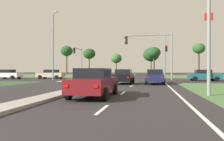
% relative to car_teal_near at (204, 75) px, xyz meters
% --- Properties ---
extents(ground_plane, '(200.00, 200.00, 0.00)m').
position_rel_car_teal_near_xyz_m(ground_plane, '(-12.31, 1.37, -0.78)').
color(ground_plane, '#282628').
extents(grass_verge_far_left, '(35.00, 35.00, 0.01)m').
position_rel_car_teal_near_xyz_m(grass_verge_far_left, '(-37.81, 25.87, -0.77)').
color(grass_verge_far_left, '#476B38').
rests_on(grass_verge_far_left, ground).
extents(median_island_near, '(1.20, 22.00, 0.14)m').
position_rel_car_teal_near_xyz_m(median_island_near, '(-12.31, -17.63, -0.71)').
color(median_island_near, gray).
rests_on(median_island_near, ground).
extents(median_island_far, '(1.20, 36.00, 0.14)m').
position_rel_car_teal_near_xyz_m(median_island_far, '(-12.31, 26.37, -0.71)').
color(median_island_far, gray).
rests_on(median_island_far, ground).
extents(lane_dash_near, '(0.14, 2.00, 0.01)m').
position_rel_car_teal_near_xyz_m(lane_dash_near, '(-8.81, -23.40, -0.77)').
color(lane_dash_near, silver).
rests_on(lane_dash_near, ground).
extents(lane_dash_second, '(0.14, 2.00, 0.01)m').
position_rel_car_teal_near_xyz_m(lane_dash_second, '(-8.81, -17.40, -0.77)').
color(lane_dash_second, silver).
rests_on(lane_dash_second, ground).
extents(lane_dash_third, '(0.14, 2.00, 0.01)m').
position_rel_car_teal_near_xyz_m(lane_dash_third, '(-8.81, -11.40, -0.77)').
color(lane_dash_third, silver).
rests_on(lane_dash_third, ground).
extents(lane_dash_fourth, '(0.14, 2.00, 0.01)m').
position_rel_car_teal_near_xyz_m(lane_dash_fourth, '(-8.81, -5.40, -0.77)').
color(lane_dash_fourth, silver).
rests_on(lane_dash_fourth, ground).
extents(edge_line_right, '(0.14, 24.00, 0.01)m').
position_rel_car_teal_near_xyz_m(edge_line_right, '(-5.46, -16.63, -0.77)').
color(edge_line_right, silver).
rests_on(edge_line_right, ground).
extents(stop_bar_near, '(6.40, 0.50, 0.01)m').
position_rel_car_teal_near_xyz_m(stop_bar_near, '(-8.51, -5.63, -0.77)').
color(stop_bar_near, silver).
rests_on(stop_bar_near, ground).
extents(crosswalk_bar_near, '(0.70, 2.80, 0.01)m').
position_rel_car_teal_near_xyz_m(crosswalk_bar_near, '(-18.71, -3.83, -0.77)').
color(crosswalk_bar_near, silver).
rests_on(crosswalk_bar_near, ground).
extents(crosswalk_bar_second, '(0.70, 2.80, 0.01)m').
position_rel_car_teal_near_xyz_m(crosswalk_bar_second, '(-17.56, -3.83, -0.77)').
color(crosswalk_bar_second, silver).
rests_on(crosswalk_bar_second, ground).
extents(crosswalk_bar_third, '(0.70, 2.80, 0.01)m').
position_rel_car_teal_near_xyz_m(crosswalk_bar_third, '(-16.41, -3.83, -0.77)').
color(crosswalk_bar_third, silver).
rests_on(crosswalk_bar_third, ground).
extents(crosswalk_bar_fourth, '(0.70, 2.80, 0.01)m').
position_rel_car_teal_near_xyz_m(crosswalk_bar_fourth, '(-15.26, -3.83, -0.77)').
color(crosswalk_bar_fourth, silver).
rests_on(crosswalk_bar_fourth, ground).
extents(crosswalk_bar_fifth, '(0.70, 2.80, 0.01)m').
position_rel_car_teal_near_xyz_m(crosswalk_bar_fifth, '(-14.11, -3.83, -0.77)').
color(crosswalk_bar_fifth, silver).
rests_on(crosswalk_bar_fifth, ground).
extents(crosswalk_bar_sixth, '(0.70, 2.80, 0.01)m').
position_rel_car_teal_near_xyz_m(crosswalk_bar_sixth, '(-12.96, -3.83, -0.77)').
color(crosswalk_bar_sixth, silver).
rests_on(crosswalk_bar_sixth, ground).
extents(crosswalk_bar_seventh, '(0.70, 2.80, 0.01)m').
position_rel_car_teal_near_xyz_m(crosswalk_bar_seventh, '(-11.81, -3.83, -0.77)').
color(crosswalk_bar_seventh, silver).
rests_on(crosswalk_bar_seventh, ground).
extents(car_teal_near, '(4.29, 2.08, 1.52)m').
position_rel_car_teal_near_xyz_m(car_teal_near, '(0.00, 0.00, 0.00)').
color(car_teal_near, '#19565B').
rests_on(car_teal_near, ground).
extents(car_maroon_second, '(2.04, 4.62, 1.56)m').
position_rel_car_teal_near_xyz_m(car_maroon_second, '(-10.10, -19.74, 0.02)').
color(car_maroon_second, maroon).
rests_on(car_maroon_second, ground).
extents(car_blue_third, '(2.02, 4.23, 1.55)m').
position_rel_car_teal_near_xyz_m(car_blue_third, '(-14.67, 24.57, 0.01)').
color(car_blue_third, navy).
rests_on(car_blue_third, ground).
extents(car_navy_fourth, '(1.97, 4.59, 1.54)m').
position_rel_car_teal_near_xyz_m(car_navy_fourth, '(-6.66, -7.78, 0.01)').
color(car_navy_fourth, '#161E47').
rests_on(car_navy_fourth, ground).
extents(car_black_fifth, '(2.02, 4.64, 1.55)m').
position_rel_car_teal_near_xyz_m(car_black_fifth, '(-9.94, -7.89, 0.02)').
color(car_black_fifth, black).
rests_on(car_black_fifth, ground).
extents(car_white_sixth, '(4.27, 2.02, 1.55)m').
position_rel_car_teal_near_xyz_m(car_white_sixth, '(-30.13, 0.87, 0.02)').
color(car_white_sixth, silver).
rests_on(car_white_sixth, ground).
extents(car_beige_seventh, '(4.62, 1.96, 1.56)m').
position_rel_car_teal_near_xyz_m(car_beige_seventh, '(-23.67, 2.94, 0.02)').
color(car_beige_seventh, '#BCAD8E').
rests_on(car_beige_seventh, ground).
extents(traffic_signal_far_left, '(0.32, 4.34, 5.54)m').
position_rel_car_teal_near_xyz_m(traffic_signal_far_left, '(-19.91, 6.41, 3.02)').
color(traffic_signal_far_left, gray).
rests_on(traffic_signal_far_left, ground).
extents(traffic_signal_near_right, '(5.60, 0.32, 5.83)m').
position_rel_car_teal_near_xyz_m(traffic_signal_near_right, '(-6.73, -5.23, 3.28)').
color(traffic_signal_near_right, gray).
rests_on(traffic_signal_near_right, ground).
extents(traffic_signal_far_right, '(0.32, 4.58, 5.62)m').
position_rel_car_teal_near_xyz_m(traffic_signal_far_right, '(-4.71, 6.33, 3.09)').
color(traffic_signal_far_right, gray).
rests_on(traffic_signal_far_right, ground).
extents(street_lamp_near, '(2.07, 0.39, 9.21)m').
position_rel_car_teal_near_xyz_m(street_lamp_near, '(-3.61, -17.97, 4.35)').
color(street_lamp_near, gray).
rests_on(street_lamp_near, ground).
extents(street_lamp_second, '(1.75, 1.98, 9.50)m').
position_rel_car_teal_near_xyz_m(street_lamp_second, '(-20.71, -2.35, 4.54)').
color(street_lamp_second, gray).
rests_on(street_lamp_second, ground).
extents(street_lamp_third, '(2.07, 1.00, 9.69)m').
position_rel_car_teal_near_xyz_m(street_lamp_third, '(-3.93, 22.36, 4.60)').
color(street_lamp_third, gray).
rests_on(street_lamp_third, ground).
extents(pedestrian_at_median, '(0.34, 0.34, 1.65)m').
position_rel_car_teal_near_xyz_m(pedestrian_at_median, '(-12.17, 13.78, 0.36)').
color(pedestrian_at_median, '#9E8966').
rests_on(pedestrian_at_median, median_island_far).
extents(fastfood_pole_sign, '(1.80, 0.40, 14.11)m').
position_rel_car_teal_near_xyz_m(fastfood_pole_sign, '(5.47, 19.95, 9.30)').
color(fastfood_pole_sign, red).
rests_on(fastfood_pole_sign, ground).
extents(treeline_near, '(4.05, 4.05, 9.72)m').
position_rel_car_teal_near_xyz_m(treeline_near, '(-35.40, 39.06, 7.10)').
color(treeline_near, '#423323').
rests_on(treeline_near, ground).
extents(treeline_second, '(3.86, 3.86, 8.26)m').
position_rel_car_teal_near_xyz_m(treeline_second, '(-26.25, 34.89, 5.79)').
color(treeline_second, '#423323').
rests_on(treeline_second, ground).
extents(treeline_third, '(3.53, 3.53, 6.70)m').
position_rel_car_teal_near_xyz_m(treeline_third, '(-18.03, 37.27, 4.39)').
color(treeline_third, '#423323').
rests_on(treeline_third, ground).
extents(treeline_fourth, '(3.82, 3.82, 8.25)m').
position_rel_car_teal_near_xyz_m(treeline_fourth, '(-6.24, 34.05, 5.78)').
color(treeline_fourth, '#423323').
rests_on(treeline_fourth, ground).
extents(treeline_fifth, '(4.95, 4.95, 8.38)m').
position_rel_car_teal_near_xyz_m(treeline_fifth, '(-7.07, 37.36, 5.48)').
color(treeline_fifth, '#423323').
rests_on(treeline_fifth, ground).
extents(treeline_sixth, '(3.45, 3.45, 9.07)m').
position_rel_car_teal_near_xyz_m(treeline_sixth, '(6.20, 33.68, 6.66)').
color(treeline_sixth, '#423323').
rests_on(treeline_sixth, ground).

